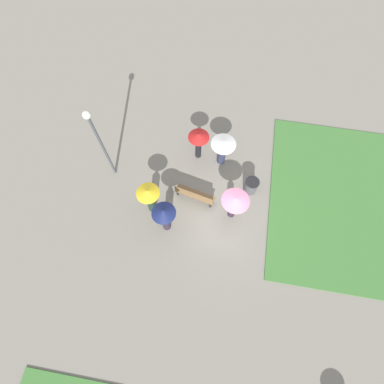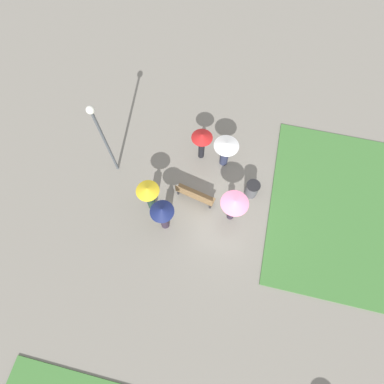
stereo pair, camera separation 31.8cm
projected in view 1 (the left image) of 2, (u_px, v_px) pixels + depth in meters
The scene contains 10 objects.
ground_plane at pixel (225, 212), 13.83m from camera, with size 90.00×90.00×0.00m, color gray.
lawn_patch_near at pixel (344, 202), 14.00m from camera, with size 6.85×8.37×0.06m.
park_bench at pixel (195, 195), 13.65m from camera, with size 1.89×0.80×0.90m.
lamp_post at pixel (98, 138), 12.00m from camera, with size 0.32×0.32×4.55m.
trash_bin at pixel (251, 186), 13.86m from camera, with size 0.64×0.64×0.90m.
crowd_person_pink at pixel (235, 203), 12.48m from camera, with size 1.18×1.18×1.85m.
crowd_person_yellow at pixel (149, 197), 12.71m from camera, with size 0.99×0.99×1.95m.
crowd_person_navy at pixel (165, 216), 12.26m from camera, with size 1.00×1.00×2.03m.
crowd_person_red at pixel (199, 140), 13.77m from camera, with size 0.98×0.98×1.85m.
crowd_person_white at pixel (223, 148), 13.84m from camera, with size 1.16×1.16×1.70m.
Camera 1 is at (0.71, 4.94, 13.02)m, focal length 28.00 mm.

